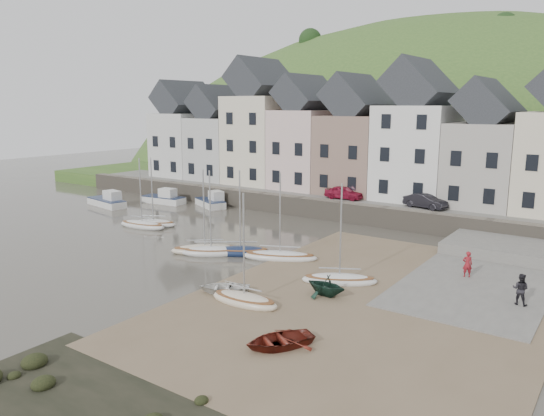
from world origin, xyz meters
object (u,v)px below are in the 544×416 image
Objects in this scene: car_right at (425,201)px; rowboat_green at (326,285)px; rowboat_white at (224,287)px; person_red at (467,264)px; sailboat_0 at (142,225)px; rowboat_red at (279,340)px; person_dark at (520,289)px; car_left at (344,193)px.

rowboat_green is at bearing -163.63° from car_right.
person_red is at bearing 103.06° from rowboat_white.
sailboat_0 is at bearing -25.63° from person_red.
rowboat_red is 27.35m from car_right.
sailboat_0 reaches higher than person_red.
rowboat_red is 13.78m from person_dark.
car_left reaches higher than person_dark.
sailboat_0 is 2.00× the size of rowboat_red.
person_red is 14.56m from car_right.
rowboat_green is 0.76× the size of rowboat_red.
person_dark is at bearing 120.47° from rowboat_green.
person_red is (27.07, 2.17, 0.67)m from sailboat_0.
rowboat_white is 16.05m from person_dark.
car_left is at bearing 159.00° from rowboat_white.
rowboat_green is 0.64× the size of car_left.
car_right is at bearing -91.19° from person_red.
sailboat_0 reaches higher than rowboat_white.
person_red is at bearing 147.75° from rowboat_green.
car_right reaches higher than rowboat_red.
car_right is at bearing 127.97° from rowboat_red.
rowboat_white is 7.49m from rowboat_red.
sailboat_0 is 30.65m from person_dark.
person_red is at bearing -132.04° from car_left.
sailboat_0 is at bearing -176.21° from rowboat_red.
car_right is (20.03, 14.86, 1.97)m from sailboat_0.
person_dark is at bearing 85.97° from rowboat_white.
sailboat_0 is 1.64× the size of car_right.
person_red reaches higher than rowboat_white.
rowboat_red is at bearing 27.02° from rowboat_white.
person_dark is 0.45× the size of car_right.
rowboat_white is 0.75× the size of car_right.
rowboat_white is 0.91× the size of rowboat_red.
car_right is (8.03, 0.00, -0.00)m from car_left.
rowboat_white is at bearing -27.10° from sailboat_0.
sailboat_0 is at bearing 2.56° from person_dark.
person_red is (4.24, 14.46, 0.55)m from rowboat_red.
person_red is at bearing 4.59° from sailboat_0.
sailboat_0 is 27.17m from person_red.
rowboat_green is 9.54m from person_red.
rowboat_green reaches higher than rowboat_red.
rowboat_red is at bearing 15.72° from rowboat_green.
sailboat_0 is at bearing 139.01° from car_right.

